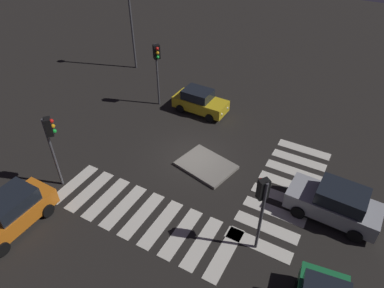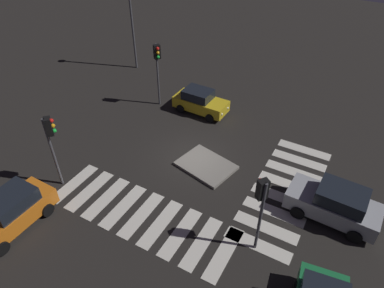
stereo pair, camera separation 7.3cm
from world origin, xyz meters
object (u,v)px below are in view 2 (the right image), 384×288
object	(u,v)px
traffic_light_west	(157,61)
street_lamp	(130,5)
car_yellow	(200,101)
car_silver	(335,204)
traffic_island	(206,165)
traffic_light_south	(51,136)
traffic_light_east	(261,199)
car_orange	(11,212)

from	to	relation	value
traffic_light_west	street_lamp	size ratio (longest dim) A/B	0.58
car_yellow	car_silver	xyz separation A→B (m)	(10.34, -5.38, 0.12)
traffic_island	traffic_light_south	world-z (taller)	traffic_light_south
traffic_light_east	car_yellow	bearing A→B (deg)	-12.98
car_yellow	car_silver	world-z (taller)	car_silver
car_orange	traffic_light_east	bearing A→B (deg)	114.18
car_silver	car_yellow	bearing A→B (deg)	-24.95
car_silver	traffic_light_east	xyz separation A→B (m)	(-2.75, -3.49, 2.17)
car_silver	car_orange	bearing A→B (deg)	33.73
traffic_island	street_lamp	xyz separation A→B (m)	(-11.47, 8.69, 5.32)
car_silver	street_lamp	bearing A→B (deg)	-23.14
traffic_island	traffic_light_south	distance (m)	8.62
traffic_light_west	traffic_island	bearing A→B (deg)	3.35
traffic_light_east	car_silver	bearing A→B (deg)	-91.82
car_yellow	car_orange	distance (m)	13.79
traffic_light_east	street_lamp	world-z (taller)	street_lamp
car_silver	street_lamp	xyz separation A→B (m)	(-18.65, 8.96, 4.46)
car_orange	traffic_light_west	xyz separation A→B (m)	(-0.01, 12.80, 2.62)
car_orange	traffic_light_east	xyz separation A→B (m)	(10.59, 4.60, 2.21)
car_yellow	street_lamp	distance (m)	10.14
car_silver	traffic_light_west	distance (m)	14.39
traffic_island	traffic_light_east	xyz separation A→B (m)	(4.44, -3.76, 3.02)
car_silver	traffic_light_west	xyz separation A→B (m)	(-13.35, 4.72, 2.58)
car_yellow	car_silver	bearing A→B (deg)	-26.17
car_silver	car_orange	xyz separation A→B (m)	(-13.34, -8.08, -0.04)
traffic_island	car_silver	world-z (taller)	car_silver
car_yellow	traffic_light_west	xyz separation A→B (m)	(-3.00, -0.66, 2.70)
traffic_light_west	traffic_light_east	distance (m)	13.41
traffic_light_south	car_silver	bearing A→B (deg)	-27.30
car_yellow	traffic_light_south	bearing A→B (deg)	-105.42
street_lamp	car_yellow	bearing A→B (deg)	-23.32
traffic_island	car_orange	distance (m)	10.41
traffic_light_west	traffic_light_east	xyz separation A→B (m)	(10.60, -8.20, -0.41)
car_silver	traffic_light_east	size ratio (longest dim) A/B	1.10
car_silver	traffic_light_south	xyz separation A→B (m)	(-13.40, -4.78, 2.33)
car_orange	traffic_light_south	xyz separation A→B (m)	(-0.06, 3.30, 2.36)
traffic_light_east	traffic_island	bearing A→B (deg)	-3.85
car_silver	traffic_light_west	size ratio (longest dim) A/B	0.97
car_silver	traffic_light_west	world-z (taller)	traffic_light_west
traffic_light_west	traffic_light_south	bearing A→B (deg)	-51.15
traffic_island	traffic_light_west	world-z (taller)	traffic_light_west
traffic_light_south	traffic_light_west	size ratio (longest dim) A/B	0.93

